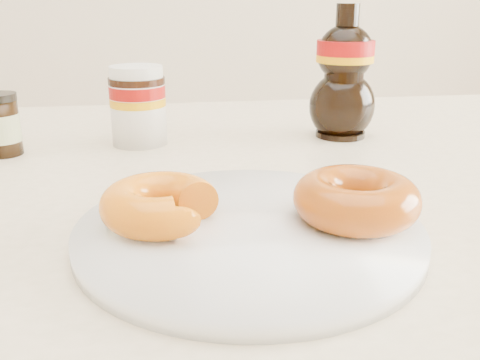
{
  "coord_description": "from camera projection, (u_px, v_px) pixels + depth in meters",
  "views": [
    {
      "loc": [
        -0.08,
        -0.45,
        0.94
      ],
      "look_at": [
        -0.01,
        -0.0,
        0.79
      ],
      "focal_mm": 40.0,
      "sensor_mm": 36.0,
      "label": 1
    }
  ],
  "objects": [
    {
      "name": "syrup_bottle",
      "position": [
        344.0,
        72.0,
        0.74
      ],
      "size": [
        0.11,
        0.11,
        0.18
      ],
      "primitive_type": null,
      "rotation": [
        0.0,
        0.0,
        0.34
      ],
      "color": "black",
      "rests_on": "dining_table"
    },
    {
      "name": "plate",
      "position": [
        249.0,
        231.0,
        0.44
      ],
      "size": [
        0.29,
        0.29,
        0.01
      ],
      "color": "white",
      "rests_on": "dining_table"
    },
    {
      "name": "dining_table",
      "position": [
        234.0,
        247.0,
        0.62
      ],
      "size": [
        1.4,
        0.9,
        0.75
      ],
      "color": "beige",
      "rests_on": "ground"
    },
    {
      "name": "nutella_jar",
      "position": [
        138.0,
        102.0,
        0.71
      ],
      "size": [
        0.07,
        0.07,
        0.1
      ],
      "rotation": [
        0.0,
        0.0,
        -0.3
      ],
      "color": "white",
      "rests_on": "dining_table"
    },
    {
      "name": "donut_bitten",
      "position": [
        160.0,
        204.0,
        0.44
      ],
      "size": [
        0.11,
        0.11,
        0.03
      ],
      "primitive_type": "torus",
      "rotation": [
        0.0,
        0.0,
        0.13
      ],
      "color": "orange",
      "rests_on": "plate"
    },
    {
      "name": "dark_jar",
      "position": [
        0.0,
        125.0,
        0.67
      ],
      "size": [
        0.05,
        0.05,
        0.08
      ],
      "rotation": [
        0.0,
        0.0,
        0.33
      ],
      "color": "black",
      "rests_on": "dining_table"
    },
    {
      "name": "donut_whole",
      "position": [
        356.0,
        199.0,
        0.44
      ],
      "size": [
        0.12,
        0.12,
        0.04
      ],
      "primitive_type": "torus",
      "rotation": [
        0.0,
        0.0,
        -0.2
      ],
      "color": "#933809",
      "rests_on": "plate"
    }
  ]
}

